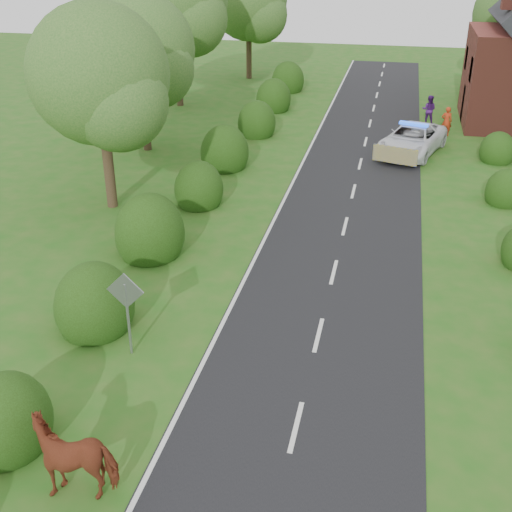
% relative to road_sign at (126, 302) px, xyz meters
% --- Properties ---
extents(ground, '(120.00, 120.00, 0.00)m').
position_rel_road_sign_xyz_m(ground, '(5.00, -2.00, -1.65)').
color(ground, '#1F6015').
extents(road, '(6.00, 70.00, 0.02)m').
position_rel_road_sign_xyz_m(road, '(5.00, 13.00, -1.64)').
color(road, black).
rests_on(road, ground).
extents(road_markings, '(4.96, 70.00, 0.01)m').
position_rel_road_sign_xyz_m(road_markings, '(3.40, 10.93, -1.63)').
color(road_markings, white).
rests_on(road_markings, road).
extents(hedgerow_left, '(2.75, 50.41, 3.00)m').
position_rel_road_sign_xyz_m(hedgerow_left, '(-1.51, 9.69, -0.91)').
color(hedgerow_left, '#1D340C').
rests_on(hedgerow_left, ground).
extents(tree_left_a, '(5.74, 5.60, 8.38)m').
position_rel_road_sign_xyz_m(tree_left_a, '(-4.75, 9.86, 3.69)').
color(tree_left_a, '#332316').
rests_on(tree_left_a, ground).
extents(tree_left_b, '(5.74, 5.60, 8.07)m').
position_rel_road_sign_xyz_m(tree_left_b, '(-6.25, 17.86, 3.39)').
color(tree_left_b, '#332316').
rests_on(tree_left_b, ground).
extents(tree_left_c, '(6.97, 6.80, 10.22)m').
position_rel_road_sign_xyz_m(tree_left_c, '(-7.70, 27.83, 4.88)').
color(tree_left_c, '#332316').
rests_on(tree_left_c, ground).
extents(tree_left_d, '(6.15, 6.00, 8.89)m').
position_rel_road_sign_xyz_m(tree_left_d, '(-5.23, 37.85, 3.98)').
color(tree_left_d, '#332316').
rests_on(tree_left_d, ground).
extents(road_sign, '(1.06, 0.08, 2.53)m').
position_rel_road_sign_xyz_m(road_sign, '(0.00, 0.00, 0.00)').
color(road_sign, gray).
rests_on(road_sign, ground).
extents(cow, '(2.33, 1.62, 1.50)m').
position_rel_road_sign_xyz_m(cow, '(0.80, -4.71, -0.90)').
color(cow, maroon).
rests_on(cow, ground).
extents(police_van, '(4.03, 6.02, 1.68)m').
position_rel_road_sign_xyz_m(police_van, '(7.50, 20.35, -0.89)').
color(police_van, white).
rests_on(police_van, ground).
extents(pedestrian_red, '(0.63, 0.43, 1.68)m').
position_rel_road_sign_xyz_m(pedestrian_red, '(9.41, 24.30, -0.81)').
color(pedestrian_red, '#AB2D13').
rests_on(pedestrian_red, ground).
extents(pedestrian_purple, '(0.96, 0.81, 1.75)m').
position_rel_road_sign_xyz_m(pedestrian_purple, '(8.46, 26.76, -0.78)').
color(pedestrian_purple, '#441863').
rests_on(pedestrian_purple, ground).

